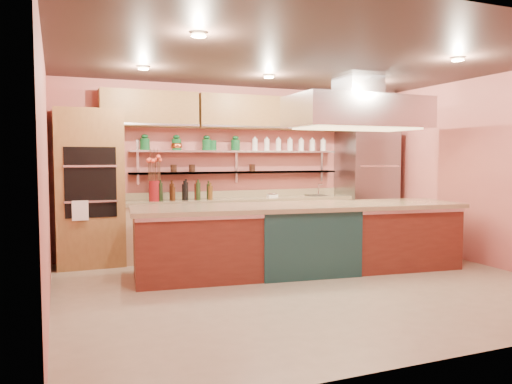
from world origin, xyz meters
name	(u,v)px	position (x,y,z in m)	size (l,w,h in m)	color
floor	(306,285)	(0.00, 0.00, -0.01)	(6.00, 5.00, 0.02)	gray
ceiling	(308,60)	(0.00, 0.00, 2.80)	(6.00, 5.00, 0.02)	black
wall_back	(239,169)	(0.00, 2.50, 1.40)	(6.00, 0.04, 2.80)	#C6665D
wall_front	(457,183)	(0.00, -2.50, 1.40)	(6.00, 0.04, 2.80)	#C6665D
wall_left	(46,177)	(-3.00, 0.00, 1.40)	(0.04, 5.00, 2.80)	#C6665D
wall_right	(488,171)	(3.00, 0.00, 1.40)	(0.04, 5.00, 2.80)	#C6665D
oven_stack	(89,188)	(-2.45, 2.18, 1.15)	(0.95, 0.64, 2.30)	olive
refrigerator	(366,188)	(2.35, 2.14, 1.05)	(0.95, 0.72, 2.10)	gray
back_counter	(242,226)	(-0.05, 2.20, 0.47)	(3.84, 0.64, 0.93)	tan
wall_shelf_lower	(238,172)	(-0.05, 2.37, 1.35)	(3.60, 0.26, 0.03)	silver
wall_shelf_upper	(238,152)	(-0.05, 2.37, 1.70)	(3.60, 0.26, 0.03)	silver
upper_cabinets	(242,112)	(0.00, 2.32, 2.35)	(4.60, 0.36, 0.55)	olive
range_hood	(358,112)	(1.16, 0.65, 2.25)	(2.00, 1.00, 0.45)	silver
ceiling_downlights	(300,65)	(0.00, 0.20, 2.77)	(4.00, 2.80, 0.02)	#FFE5A5
island	(301,238)	(0.26, 0.65, 0.47)	(4.54, 0.99, 0.95)	maroon
flower_vase	(155,191)	(-1.50, 2.15, 1.09)	(0.18, 0.18, 0.32)	maroon
oil_bottle_cluster	(185,191)	(-1.02, 2.15, 1.08)	(0.92, 0.26, 0.29)	black
kitchen_scale	(272,195)	(0.48, 2.15, 0.98)	(0.16, 0.12, 0.09)	white
bar_faucet	(318,190)	(1.42, 2.25, 1.03)	(0.03, 0.03, 0.20)	white
copper_kettle	(176,146)	(-1.11, 2.37, 1.78)	(0.16, 0.16, 0.13)	#C9602E
green_canister	(212,145)	(-0.50, 2.37, 1.80)	(0.14, 0.14, 0.16)	#104C22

